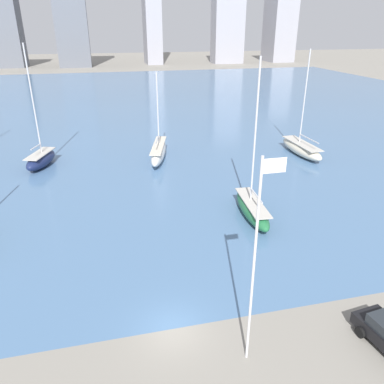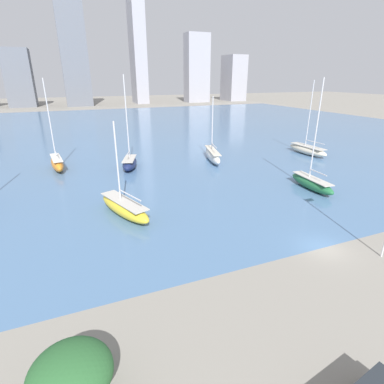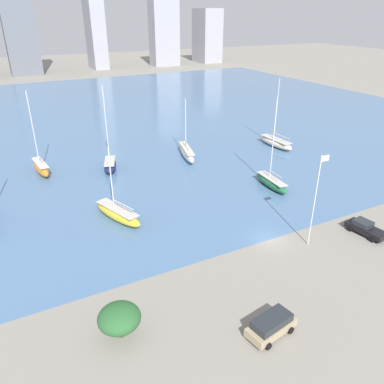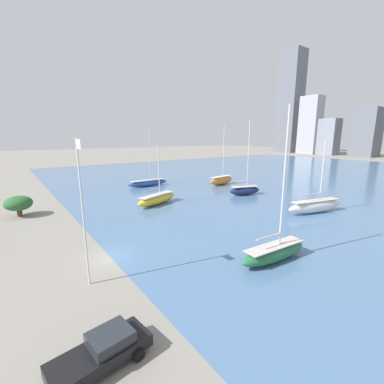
{
  "view_description": "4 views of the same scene",
  "coord_description": "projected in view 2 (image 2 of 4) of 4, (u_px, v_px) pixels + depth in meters",
  "views": [
    {
      "loc": [
        -2.89,
        -17.38,
        17.17
      ],
      "look_at": [
        4.98,
        15.88,
        1.83
      ],
      "focal_mm": 35.0,
      "sensor_mm": 36.0,
      "label": 1
    },
    {
      "loc": [
        -20.34,
        -17.63,
        14.78
      ],
      "look_at": [
        -7.53,
        13.77,
        1.75
      ],
      "focal_mm": 28.0,
      "sensor_mm": 36.0,
      "label": 2
    },
    {
      "loc": [
        -27.49,
        -31.52,
        26.46
      ],
      "look_at": [
        -6.25,
        9.64,
        4.09
      ],
      "focal_mm": 35.0,
      "sensor_mm": 36.0,
      "label": 3
    },
    {
      "loc": [
        24.16,
        -7.56,
        11.97
      ],
      "look_at": [
        -1.94,
        11.69,
        4.95
      ],
      "focal_mm": 24.0,
      "sensor_mm": 36.0,
      "label": 4
    }
  ],
  "objects": [
    {
      "name": "sailboat_navy",
      "position": [
        130.0,
        163.0,
        51.3
      ],
      "size": [
        4.27,
        7.13,
        15.23
      ],
      "rotation": [
        0.0,
        0.0,
        -0.33
      ],
      "color": "#19234C",
      "rests_on": "harbor_water"
    },
    {
      "name": "sailboat_green",
      "position": [
        312.0,
        183.0,
        41.99
      ],
      "size": [
        2.55,
        8.55,
        14.79
      ],
      "rotation": [
        0.0,
        0.0,
        -0.07
      ],
      "color": "#236B3D",
      "rests_on": "harbor_water"
    },
    {
      "name": "distant_city_skyline",
      "position": [
        43.0,
        54.0,
        155.56
      ],
      "size": [
        195.59,
        22.32,
        74.25
      ],
      "color": "slate",
      "rests_on": "ground_plane"
    },
    {
      "name": "ground_plane",
      "position": [
        323.0,
        248.0,
        27.71
      ],
      "size": [
        500.0,
        500.0,
        0.0
      ],
      "primitive_type": "plane",
      "color": "gray"
    },
    {
      "name": "sailboat_white",
      "position": [
        212.0,
        155.0,
        56.24
      ],
      "size": [
        4.38,
        10.79,
        11.62
      ],
      "rotation": [
        0.0,
        0.0,
        -0.25
      ],
      "color": "white",
      "rests_on": "harbor_water"
    },
    {
      "name": "yard_shrub",
      "position": [
        71.0,
        374.0,
        13.72
      ],
      "size": [
        3.86,
        3.86,
        3.18
      ],
      "color": "#4C3823",
      "rests_on": "ground_plane"
    },
    {
      "name": "sailboat_orange",
      "position": [
        57.0,
        163.0,
        50.73
      ],
      "size": [
        2.72,
        8.16,
        14.69
      ],
      "rotation": [
        0.0,
        0.0,
        0.12
      ],
      "color": "orange",
      "rests_on": "harbor_water"
    },
    {
      "name": "harbor_water",
      "position": [
        144.0,
        131.0,
        88.21
      ],
      "size": [
        180.0,
        140.0,
        0.0
      ],
      "color": "#4C7099",
      "rests_on": "ground_plane"
    },
    {
      "name": "sailboat_yellow",
      "position": [
        124.0,
        207.0,
        33.94
      ],
      "size": [
        5.24,
        9.67,
        10.52
      ],
      "rotation": [
        0.0,
        0.0,
        0.34
      ],
      "color": "yellow",
      "rests_on": "harbor_water"
    },
    {
      "name": "sailboat_cream",
      "position": [
        307.0,
        150.0,
        61.1
      ],
      "size": [
        2.73,
        10.0,
        14.28
      ],
      "rotation": [
        0.0,
        0.0,
        0.03
      ],
      "color": "beige",
      "rests_on": "harbor_water"
    }
  ]
}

